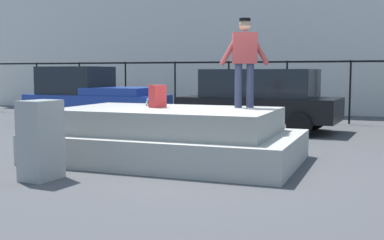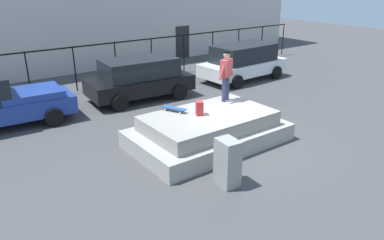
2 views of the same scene
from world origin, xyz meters
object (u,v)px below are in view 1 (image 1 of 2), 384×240
skateboard (152,100)px  car_blue_pickup_near (92,96)px  backpack (158,96)px  car_black_hatchback_mid (260,98)px  utility_box (41,140)px  skateboarder (245,56)px

skateboard → car_blue_pickup_near: bearing=133.5°
backpack → car_blue_pickup_near: 6.96m
skateboard → car_black_hatchback_mid: bearing=74.4°
skateboard → utility_box: size_ratio=0.68×
skateboarder → skateboard: bearing=176.3°
skateboard → skateboarder: bearing=-3.7°
skateboard → car_black_hatchback_mid: car_black_hatchback_mid is taller
car_blue_pickup_near → utility_box: car_blue_pickup_near is taller
skateboard → car_blue_pickup_near: car_blue_pickup_near is taller
car_black_hatchback_mid → skateboarder: bearing=-80.6°
skateboard → car_black_hatchback_mid: 4.61m
car_blue_pickup_near → car_black_hatchback_mid: 5.46m
skateboard → car_blue_pickup_near: 6.14m
skateboard → backpack: bearing=-56.7°
backpack → car_blue_pickup_near: car_blue_pickup_near is taller
utility_box → skateboarder: bearing=54.5°
skateboard → backpack: backpack is taller
skateboarder → car_black_hatchback_mid: bearing=99.4°
skateboard → utility_box: utility_box is taller
car_black_hatchback_mid → backpack: bearing=-98.7°
car_black_hatchback_mid → utility_box: size_ratio=3.65×
backpack → car_black_hatchback_mid: (0.78, 5.13, -0.28)m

